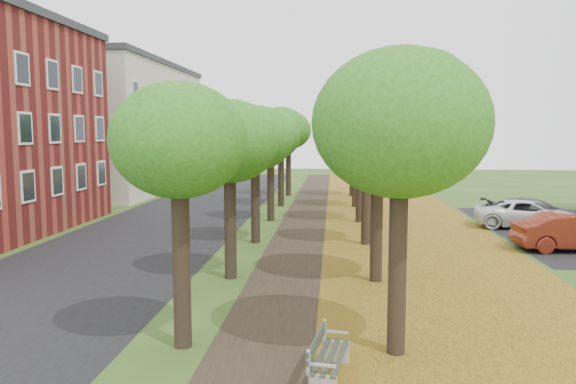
% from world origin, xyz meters
% --- Properties ---
extents(ground, '(120.00, 120.00, 0.00)m').
position_xyz_m(ground, '(0.00, 0.00, 0.00)').
color(ground, '#2D4C19').
rests_on(ground, ground).
extents(street_asphalt, '(8.00, 70.00, 0.01)m').
position_xyz_m(street_asphalt, '(-7.50, 15.00, 0.00)').
color(street_asphalt, black).
rests_on(street_asphalt, ground).
extents(footpath, '(3.20, 70.00, 0.01)m').
position_xyz_m(footpath, '(0.00, 15.00, 0.00)').
color(footpath, black).
rests_on(footpath, ground).
extents(leaf_verge, '(7.50, 70.00, 0.01)m').
position_xyz_m(leaf_verge, '(5.00, 15.00, 0.01)').
color(leaf_verge, olive).
rests_on(leaf_verge, ground).
extents(tree_row_west, '(3.43, 33.43, 6.13)m').
position_xyz_m(tree_row_west, '(-2.20, 15.00, 4.63)').
color(tree_row_west, black).
rests_on(tree_row_west, ground).
extents(tree_row_east, '(3.43, 33.43, 6.13)m').
position_xyz_m(tree_row_east, '(2.60, 15.00, 4.63)').
color(tree_row_east, black).
rests_on(tree_row_east, ground).
extents(building_cream, '(10.30, 20.30, 10.40)m').
position_xyz_m(building_cream, '(-17.00, 33.00, 5.21)').
color(building_cream, beige).
rests_on(building_cream, ground).
extents(bench, '(0.84, 1.95, 0.89)m').
position_xyz_m(bench, '(1.10, -1.45, 0.46)').
color(bench, '#2C372E').
rests_on(bench, ground).
extents(car_silver, '(4.25, 2.04, 1.40)m').
position_xyz_m(car_silver, '(11.08, 11.95, 0.70)').
color(car_silver, '#ABACB0').
rests_on(car_silver, ground).
extents(car_red, '(4.76, 1.88, 1.54)m').
position_xyz_m(car_red, '(11.00, 11.35, 0.77)').
color(car_red, maroon).
rests_on(car_red, ground).
extents(car_grey, '(5.14, 2.44, 1.45)m').
position_xyz_m(car_grey, '(11.50, 17.39, 0.72)').
color(car_grey, '#38393E').
rests_on(car_grey, ground).
extents(car_white, '(5.42, 3.17, 1.42)m').
position_xyz_m(car_white, '(11.00, 16.77, 0.71)').
color(car_white, white).
rests_on(car_white, ground).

